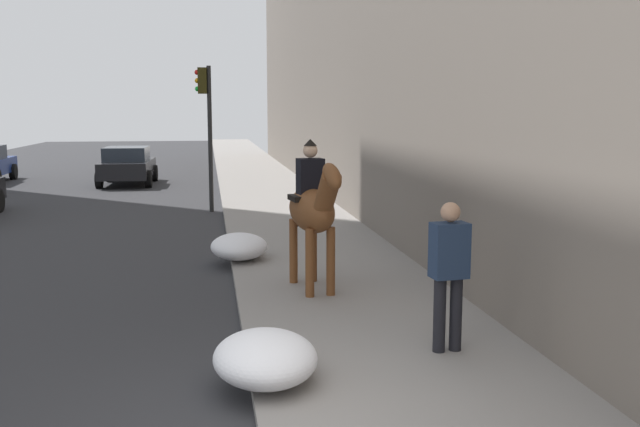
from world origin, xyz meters
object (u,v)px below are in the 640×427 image
object	(u,v)px
mounted_horse_near	(313,208)
pedestrian_greeting	(449,267)
traffic_light_near_curb	(206,115)
car_far_lane	(127,165)

from	to	relation	value
mounted_horse_near	pedestrian_greeting	world-z (taller)	mounted_horse_near
pedestrian_greeting	traffic_light_near_curb	distance (m)	12.78
pedestrian_greeting	car_far_lane	size ratio (longest dim) A/B	0.44
pedestrian_greeting	car_far_lane	xyz separation A→B (m)	(20.14, 5.64, -0.35)
pedestrian_greeting	car_far_lane	world-z (taller)	pedestrian_greeting
mounted_horse_near	car_far_lane	size ratio (longest dim) A/B	0.58
traffic_light_near_curb	car_far_lane	bearing A→B (deg)	21.16
pedestrian_greeting	traffic_light_near_curb	xyz separation A→B (m)	(12.40, 2.64, 1.58)
mounted_horse_near	traffic_light_near_curb	world-z (taller)	traffic_light_near_curb
pedestrian_greeting	traffic_light_near_curb	world-z (taller)	traffic_light_near_curb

